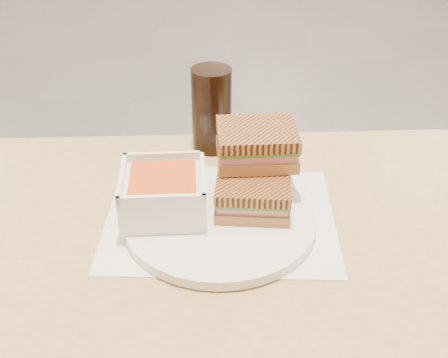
{
  "coord_description": "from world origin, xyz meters",
  "views": [
    {
      "loc": [
        0.02,
        -2.69,
        1.26
      ],
      "look_at": [
        0.01,
        -2.0,
        0.82
      ],
      "focal_mm": 46.44,
      "sensor_mm": 36.0,
      "label": 1
    }
  ],
  "objects_px": {
    "plate": "(220,221)",
    "panini_lower": "(253,195)",
    "main_table": "(219,315)",
    "soup_bowl": "(164,194)",
    "cola_glass": "(212,110)"
  },
  "relations": [
    {
      "from": "main_table",
      "to": "panini_lower",
      "type": "height_order",
      "value": "panini_lower"
    },
    {
      "from": "panini_lower",
      "to": "cola_glass",
      "type": "bearing_deg",
      "value": 107.67
    },
    {
      "from": "plate",
      "to": "panini_lower",
      "type": "relative_size",
      "value": 2.49
    },
    {
      "from": "plate",
      "to": "cola_glass",
      "type": "relative_size",
      "value": 1.86
    },
    {
      "from": "soup_bowl",
      "to": "cola_glass",
      "type": "distance_m",
      "value": 0.23
    },
    {
      "from": "plate",
      "to": "panini_lower",
      "type": "distance_m",
      "value": 0.06
    },
    {
      "from": "main_table",
      "to": "plate",
      "type": "bearing_deg",
      "value": 89.9
    },
    {
      "from": "panini_lower",
      "to": "plate",
      "type": "bearing_deg",
      "value": -156.35
    },
    {
      "from": "main_table",
      "to": "plate",
      "type": "relative_size",
      "value": 4.47
    },
    {
      "from": "main_table",
      "to": "panini_lower",
      "type": "distance_m",
      "value": 0.18
    },
    {
      "from": "plate",
      "to": "soup_bowl",
      "type": "bearing_deg",
      "value": 169.39
    },
    {
      "from": "main_table",
      "to": "cola_glass",
      "type": "relative_size",
      "value": 8.3
    },
    {
      "from": "soup_bowl",
      "to": "plate",
      "type": "bearing_deg",
      "value": -10.61
    },
    {
      "from": "main_table",
      "to": "plate",
      "type": "xyz_separation_m",
      "value": [
        0.0,
        0.07,
        0.12
      ]
    },
    {
      "from": "soup_bowl",
      "to": "cola_glass",
      "type": "relative_size",
      "value": 0.87
    }
  ]
}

